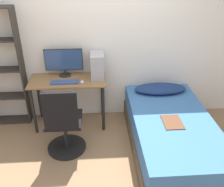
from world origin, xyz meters
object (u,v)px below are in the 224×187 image
object	(u,v)px
office_chair	(64,128)
keyboard	(65,82)
bed	(171,134)
monitor	(64,61)
pc_tower	(97,65)

from	to	relation	value
office_chair	keyboard	size ratio (longest dim) A/B	2.47
bed	monitor	distance (m)	1.86
bed	office_chair	bearing A→B (deg)	177.69
office_chair	pc_tower	distance (m)	1.04
monitor	keyboard	distance (m)	0.34
monitor	keyboard	bearing A→B (deg)	-85.85
office_chair	bed	xyz separation A→B (m)	(1.42, -0.06, -0.13)
office_chair	pc_tower	world-z (taller)	pc_tower
keyboard	office_chair	bearing A→B (deg)	-88.63
office_chair	keyboard	world-z (taller)	office_chair
keyboard	pc_tower	distance (m)	0.54
office_chair	monitor	bearing A→B (deg)	92.26
bed	pc_tower	distance (m)	1.43
bed	keyboard	world-z (taller)	keyboard
office_chair	monitor	size ratio (longest dim) A/B	1.75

